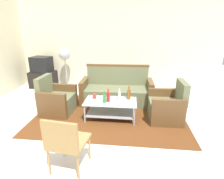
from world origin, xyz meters
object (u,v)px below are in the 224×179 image
armchair_left (57,101)px  couch (117,91)px  coffee_table (111,107)px  cup (94,96)px  bottle_clear (119,96)px  tv_stand (43,79)px  wicker_chair (66,141)px  bottle_green (105,99)px  armchair_right (167,107)px  bottle_brown (129,94)px  television (42,64)px  pedestal_fan (65,56)px  bottle_red (108,97)px

armchair_left → couch: bearing=120.7°
couch → coffee_table: size_ratio=1.65×
cup → bottle_clear: bearing=-2.7°
tv_stand → cup: bearing=-41.5°
couch → coffee_table: bearing=84.6°
coffee_table → bottle_clear: 0.31m
wicker_chair → tv_stand: bearing=127.2°
couch → wicker_chair: 2.54m
bottle_green → wicker_chair: 1.53m
armchair_right → bottle_brown: size_ratio=2.85×
coffee_table → television: 3.17m
armchair_right → couch: bearing=53.8°
television → tv_stand: bearing=90.0°
television → couch: bearing=167.3°
armchair_right → television: size_ratio=1.27×
cup → pedestal_fan: pedestal_fan is taller
pedestal_fan → bottle_brown: bearing=-42.0°
bottle_red → pedestal_fan: size_ratio=0.22×
couch → bottle_brown: (0.32, -0.73, 0.21)m
bottle_clear → tv_stand: bearing=144.7°
bottle_red → tv_stand: bottle_red is taller
tv_stand → armchair_right: bearing=-27.0°
couch → bottle_red: 0.94m
armchair_left → pedestal_fan: (-0.40, 1.82, 0.73)m
bottle_clear → coffee_table: bearing=-155.8°
wicker_chair → bottle_green: bearing=86.1°
cup → television: size_ratio=0.15×
bottle_brown → tv_stand: (-2.83, 1.80, -0.26)m
bottle_brown → couch: bearing=113.6°
bottle_clear → cup: 0.55m
armchair_left → tv_stand: 2.13m
armchair_right → wicker_chair: (-1.61, -1.70, 0.21)m
couch → armchair_right: 1.39m
coffee_table → cup: bearing=163.6°
pedestal_fan → armchair_left: bearing=-77.5°
bottle_green → pedestal_fan: bearing=126.6°
couch → cup: (-0.43, -0.77, 0.14)m
television → wicker_chair: television is taller
bottle_red → television: 3.12m
coffee_table → bottle_red: bearing=-145.3°
bottle_green → television: (-2.34, 2.06, 0.26)m
television → pedestal_fan: size_ratio=0.53×
couch → bottle_green: bearing=78.8°
bottle_green → coffee_table: bearing=46.2°
armchair_right → coffee_table: (-1.20, -0.09, -0.02)m
bottle_red → coffee_table: bearing=34.7°
armchair_left → wicker_chair: bearing=28.7°
couch → cup: size_ratio=18.17×
armchair_right → tv_stand: (-3.65, 1.86, -0.03)m
coffee_table → television: size_ratio=1.64×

